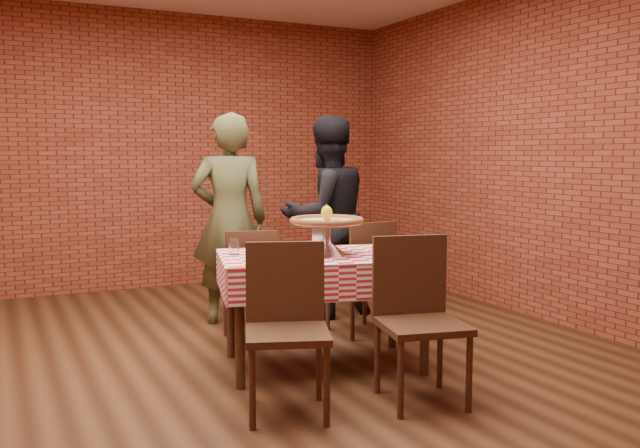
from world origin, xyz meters
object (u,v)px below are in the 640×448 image
Objects in this scene: table at (324,311)px; condiment_caddy at (321,238)px; pizza_stand at (327,239)px; diner_olive at (229,219)px; diner_black at (326,217)px; water_glass_right at (234,246)px; chair_near_left at (287,331)px; chair_far_left at (249,285)px; chair_near_right at (422,322)px; pizza at (327,221)px; water_glass_left at (257,250)px; chair_far_right at (359,277)px.

table is 8.74× the size of condiment_caddy.
condiment_caddy is (0.10, 0.28, -0.03)m from pizza_stand.
diner_olive reaches higher than diner_black.
chair_near_left is (-0.02, -0.92, -0.35)m from water_glass_right.
condiment_caddy is at bearing 0.87° from water_glass_right.
water_glass_right reaches higher than chair_far_left.
diner_olive is (-0.19, 1.43, 0.01)m from pizza_stand.
diner_black reaches higher than water_glass_right.
diner_olive is (0.37, 2.07, 0.41)m from chair_near_left.
pizza_stand is at bearing 116.03° from chair_near_right.
water_glass_right is 0.71× the size of condiment_caddy.
chair_far_left is (-0.24, 0.83, -0.43)m from pizza_stand.
condiment_caddy is at bearing 71.24° from pizza.
chair_far_left is at bearing 73.45° from water_glass_left.
pizza_stand is 3.13× the size of condiment_caddy.
chair_near_right is (0.76, -0.18, 0.01)m from chair_near_left.
chair_far_left is at bearing 106.36° from pizza_stand.
table is 1.52m from diner_black.
pizza_stand is at bearing 0.00° from pizza.
pizza is at bearing -54.80° from table.
pizza is 1.44m from diner_olive.
chair_far_right is (0.62, 0.66, -0.41)m from pizza_stand.
water_glass_left is 0.25m from water_glass_right.
pizza_stand is 0.97m from chair_far_left.
diner_olive is at bearing 97.30° from table.
table is 0.87m from chair_near_right.
pizza_stand is at bearing 69.09° from chair_near_left.
chair_near_left is at bearing -131.15° from pizza.
chair_far_right is (1.17, 0.39, -0.36)m from water_glass_right.
diner_black is at bearing 94.75° from condiment_caddy.
chair_far_right is (0.87, -0.17, 0.02)m from chair_far_left.
table is 1.56× the size of chair_far_left.
diner_olive is 0.85m from diner_black.
table is at bearing 58.19° from diner_black.
chair_far_left is (-0.24, 0.83, -0.55)m from pizza.
diner_black reaches higher than chair_near_right.
chair_far_left is 0.49× the size of diner_olive.
chair_far_right is (0.62, 0.66, -0.53)m from pizza.
diner_olive reaches higher than pizza_stand.
pizza_stand reaches higher than chair_near_right.
diner_olive reaches higher than chair_near_left.
diner_olive is at bearing -47.69° from chair_far_right.
table is at bearing 70.49° from chair_near_left.
chair_far_right is (0.53, 0.38, -0.38)m from condiment_caddy.
water_glass_right is (-0.07, 0.24, 0.00)m from water_glass_left.
pizza reaches higher than water_glass_right.
water_glass_right is 0.98m from chair_near_left.
water_glass_right is at bearing -145.67° from condiment_caddy.
diner_black reaches higher than pizza_stand.
chair_far_left is at bearing 117.68° from chair_near_right.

